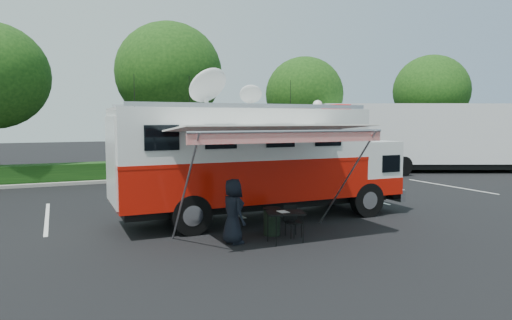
{
  "coord_description": "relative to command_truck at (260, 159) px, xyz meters",
  "views": [
    {
      "loc": [
        -6.16,
        -13.46,
        3.24
      ],
      "look_at": [
        0.0,
        0.5,
        1.9
      ],
      "focal_mm": 32.0,
      "sensor_mm": 36.0,
      "label": 1
    }
  ],
  "objects": [
    {
      "name": "person",
      "position": [
        -1.87,
        -2.45,
        -1.97
      ],
      "size": [
        0.66,
        0.91,
        1.71
      ],
      "primitive_type": "imported",
      "rotation": [
        0.0,
        0.0,
        1.71
      ],
      "color": "black",
      "rests_on": "ground_plane"
    },
    {
      "name": "ground_plane",
      "position": [
        0.08,
        0.0,
        -1.97
      ],
      "size": [
        120.0,
        120.0,
        0.0
      ],
      "primitive_type": "plane",
      "color": "black",
      "rests_on": "ground"
    },
    {
      "name": "semi_trailer",
      "position": [
        15.52,
        8.39,
        0.27
      ],
      "size": [
        13.74,
        8.07,
        4.23
      ],
      "color": "silver",
      "rests_on": "ground_plane"
    },
    {
      "name": "back_border",
      "position": [
        1.23,
        12.9,
        3.04
      ],
      "size": [
        60.0,
        6.14,
        8.87
      ],
      "color": "#9E998E",
      "rests_on": "ground_plane"
    },
    {
      "name": "folding_chair",
      "position": [
        -0.1,
        -2.4,
        -1.46
      ],
      "size": [
        0.46,
        0.48,
        0.86
      ],
      "color": "black",
      "rests_on": "ground_plane"
    },
    {
      "name": "trash_bin",
      "position": [
        -0.55,
        -2.05,
        -1.58
      ],
      "size": [
        0.51,
        0.51,
        0.77
      ],
      "color": "black",
      "rests_on": "ground_plane"
    },
    {
      "name": "folding_table",
      "position": [
        -0.57,
        -2.92,
        -1.2
      ],
      "size": [
        1.11,
        0.92,
        0.82
      ],
      "color": "black",
      "rests_on": "ground_plane"
    },
    {
      "name": "awning",
      "position": [
        -0.86,
        -2.73,
        0.99
      ],
      "size": [
        5.22,
        2.7,
        3.15
      ],
      "color": "white",
      "rests_on": "ground_plane"
    },
    {
      "name": "stall_lines",
      "position": [
        -0.42,
        3.0,
        -1.96
      ],
      "size": [
        24.12,
        5.5,
        0.01
      ],
      "color": "silver",
      "rests_on": "ground_plane"
    },
    {
      "name": "command_truck",
      "position": [
        0.0,
        0.0,
        0.0
      ],
      "size": [
        9.57,
        2.63,
        4.6
      ],
      "color": "black",
      "rests_on": "ground_plane"
    }
  ]
}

